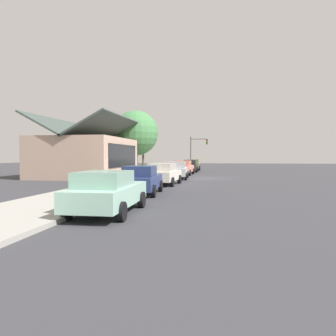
{
  "coord_description": "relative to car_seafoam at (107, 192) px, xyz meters",
  "views": [
    {
      "loc": [
        -31.29,
        -1.59,
        2.16
      ],
      "look_at": [
        0.19,
        3.71,
        0.94
      ],
      "focal_mm": 35.09,
      "sensor_mm": 36.0,
      "label": 1
    }
  ],
  "objects": [
    {
      "name": "car_navy",
      "position": [
        6.1,
        0.25,
        -0.0
      ],
      "size": [
        4.61,
        2.16,
        1.59
      ],
      "rotation": [
        0.0,
        0.0,
        0.06
      ],
      "color": "navy",
      "rests_on": "ground"
    },
    {
      "name": "ground_plane",
      "position": [
        19.75,
        -2.63,
        -0.82
      ],
      "size": [
        120.0,
        120.0,
        0.0
      ],
      "primitive_type": "plane",
      "color": "#38383D"
    },
    {
      "name": "car_coral",
      "position": [
        24.56,
        0.15,
        -0.0
      ],
      "size": [
        4.79,
        2.17,
        1.59
      ],
      "rotation": [
        0.0,
        0.0,
        -0.03
      ],
      "color": "#EA8C75",
      "rests_on": "ground"
    },
    {
      "name": "car_charcoal",
      "position": [
        30.74,
        0.01,
        -0.0
      ],
      "size": [
        4.58,
        2.1,
        1.59
      ],
      "rotation": [
        0.0,
        0.0,
        0.03
      ],
      "color": "#2D3035",
      "rests_on": "ground"
    },
    {
      "name": "shade_tree",
      "position": [
        27.47,
        6.36,
        4.06
      ],
      "size": [
        5.49,
        5.49,
        7.63
      ],
      "color": "brown",
      "rests_on": "ground"
    },
    {
      "name": "car_ivory",
      "position": [
        12.08,
        0.11,
        -0.0
      ],
      "size": [
        4.47,
        2.28,
        1.59
      ],
      "rotation": [
        0.0,
        0.0,
        -0.06
      ],
      "color": "silver",
      "rests_on": "ground"
    },
    {
      "name": "car_silver",
      "position": [
        18.23,
        0.02,
        0.0
      ],
      "size": [
        4.87,
        2.31,
        1.59
      ],
      "rotation": [
        0.0,
        0.0,
        0.06
      ],
      "color": "silver",
      "rests_on": "ground"
    },
    {
      "name": "sidewalk_curb",
      "position": [
        19.75,
        2.97,
        -0.74
      ],
      "size": [
        60.0,
        4.2,
        0.16
      ],
      "primitive_type": "cube",
      "color": "#A3A099",
      "rests_on": "ground"
    },
    {
      "name": "utility_pole_wooden",
      "position": [
        28.05,
        5.57,
        3.11
      ],
      "size": [
        1.8,
        0.24,
        7.5
      ],
      "color": "brown",
      "rests_on": "ground"
    },
    {
      "name": "fire_hydrant_red",
      "position": [
        17.05,
        1.57,
        -0.32
      ],
      "size": [
        0.22,
        0.22,
        0.71
      ],
      "color": "red",
      "rests_on": "sidewalk_curb"
    },
    {
      "name": "storefront_building",
      "position": [
        19.67,
        9.35,
        1.27
      ],
      "size": [
        11.25,
        7.97,
        6.06
      ],
      "color": "tan",
      "rests_on": "ground"
    },
    {
      "name": "car_olive",
      "position": [
        36.67,
        0.13,
        -0.0
      ],
      "size": [
        4.95,
        2.16,
        1.59
      ],
      "rotation": [
        0.0,
        0.0,
        0.04
      ],
      "color": "olive",
      "rests_on": "ground"
    },
    {
      "name": "traffic_light_main",
      "position": [
        41.44,
        -0.09,
        2.67
      ],
      "size": [
        0.37,
        2.79,
        5.2
      ],
      "color": "#383833",
      "rests_on": "ground"
    },
    {
      "name": "car_seafoam",
      "position": [
        0.0,
        0.0,
        0.0
      ],
      "size": [
        4.76,
        2.18,
        1.59
      ],
      "rotation": [
        0.0,
        0.0,
        0.02
      ],
      "color": "#9ED1BC",
      "rests_on": "ground"
    }
  ]
}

